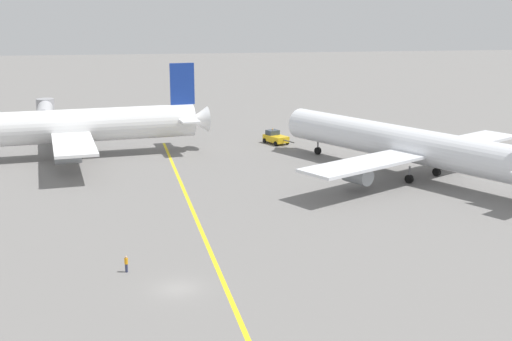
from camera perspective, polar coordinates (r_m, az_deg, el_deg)
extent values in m
plane|color=slate|center=(67.32, -6.49, -9.69)|extent=(600.00, 600.00, 0.00)
cube|color=yellow|center=(76.79, -3.86, -6.58)|extent=(7.70, 119.81, 0.01)
cylinder|color=white|center=(124.06, -16.28, 3.50)|extent=(48.81, 12.97, 5.81)
cone|color=white|center=(126.96, -4.81, 4.23)|extent=(4.25, 5.13, 4.65)
cube|color=white|center=(124.27, -15.14, 3.18)|extent=(12.66, 43.02, 0.44)
cube|color=white|center=(126.36, -5.92, 4.43)|extent=(5.10, 13.33, 0.28)
cube|color=#193899|center=(125.45, -6.13, 7.14)|extent=(4.40, 1.01, 7.44)
cylinder|color=#999EA3|center=(136.28, -15.74, 3.28)|extent=(4.54, 3.20, 2.60)
cylinder|color=#999EA3|center=(112.91, -15.31, 1.19)|extent=(4.54, 3.20, 2.60)
cylinder|color=slate|center=(121.53, -14.51, 1.58)|extent=(0.28, 0.28, 2.34)
cylinder|color=black|center=(121.78, -14.47, 1.04)|extent=(1.37, 0.74, 1.30)
cylinder|color=slate|center=(128.19, -14.68, 2.20)|extent=(0.28, 0.28, 2.34)
cylinder|color=black|center=(128.42, -14.65, 1.68)|extent=(1.37, 0.74, 1.30)
cylinder|color=white|center=(110.08, 12.37, 2.15)|extent=(29.65, 45.06, 5.37)
cone|color=white|center=(127.32, 3.25, 4.02)|extent=(5.68, 4.92, 4.94)
cube|color=white|center=(108.78, 13.36, 1.52)|extent=(42.66, 28.81, 0.44)
cylinder|color=#999EA3|center=(119.96, 16.67, 1.57)|extent=(4.38, 4.94, 2.60)
cylinder|color=#999EA3|center=(100.16, 8.37, -0.36)|extent=(4.38, 4.94, 2.60)
cylinder|color=slate|center=(106.13, 12.59, -0.17)|extent=(0.28, 0.28, 1.96)
cylinder|color=black|center=(106.37, 12.56, -0.69)|extent=(1.14, 1.40, 1.30)
cylinder|color=slate|center=(111.44, 14.75, 0.37)|extent=(0.28, 0.28, 1.96)
cylinder|color=black|center=(111.67, 14.72, -0.12)|extent=(1.14, 1.40, 1.30)
cylinder|color=slate|center=(123.60, 5.15, 2.08)|extent=(0.28, 0.28, 1.96)
cylinder|color=black|center=(123.81, 5.14, 1.64)|extent=(1.14, 1.40, 1.30)
cube|color=gold|center=(132.54, 1.66, 2.67)|extent=(4.66, 5.77, 1.14)
cube|color=#333D47|center=(133.23, 1.38, 3.18)|extent=(2.76, 2.60, 0.90)
cylinder|color=#4C4C51|center=(129.26, 2.74, 2.42)|extent=(1.56, 2.97, 0.20)
sphere|color=orange|center=(133.12, 1.38, 3.45)|extent=(0.24, 0.24, 0.24)
cylinder|color=black|center=(133.33, 0.72, 2.49)|extent=(0.66, 0.94, 0.90)
cylinder|color=black|center=(134.89, 1.67, 2.62)|extent=(0.66, 0.94, 0.90)
cylinder|color=black|center=(130.41, 1.64, 2.23)|extent=(0.66, 0.94, 0.90)
cylinder|color=black|center=(132.01, 2.60, 2.36)|extent=(0.66, 0.94, 0.90)
cylinder|color=#2D3351|center=(71.76, -10.67, -7.93)|extent=(0.28, 0.28, 0.88)
cylinder|color=orange|center=(71.49, -10.70, -7.38)|extent=(0.36, 0.36, 0.62)
sphere|color=tan|center=(71.33, -10.72, -7.05)|extent=(0.24, 0.24, 0.24)
cylinder|color=#B7B7BC|center=(150.86, -17.10, 4.66)|extent=(4.86, 15.16, 3.20)
cylinder|color=#99999E|center=(158.23, -17.03, 5.07)|extent=(3.84, 3.84, 3.52)
cylinder|color=#595960|center=(157.55, -16.99, 4.26)|extent=(0.70, 0.70, 4.19)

